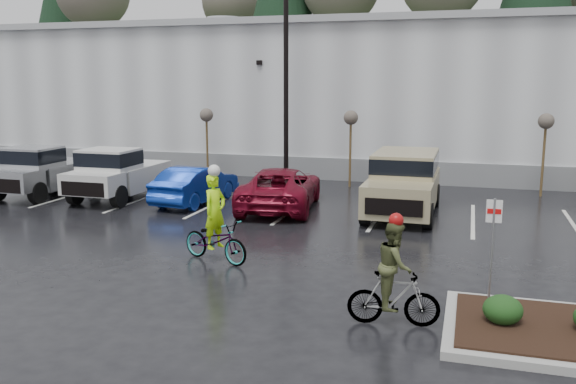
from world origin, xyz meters
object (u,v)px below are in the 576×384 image
(sapling_east, at_px, (546,126))
(suv_tan, at_px, (403,184))
(car_blue, at_px, (196,185))
(car_red, at_px, (280,188))
(cyclist_olive, at_px, (394,284))
(sapling_west, at_px, (206,119))
(fire_lane_sign, at_px, (492,239))
(pickup_white, at_px, (123,172))
(sapling_mid, at_px, (351,122))
(lamppost, at_px, (286,48))
(pickup_silver, at_px, (48,169))
(cyclist_hivis, at_px, (215,232))

(sapling_east, xyz_separation_m, suv_tan, (-4.78, -4.77, -1.70))
(car_blue, relative_size, car_red, 0.80)
(sapling_east, distance_m, suv_tan, 6.96)
(cyclist_olive, bearing_deg, sapling_west, 28.48)
(fire_lane_sign, relative_size, pickup_white, 0.42)
(sapling_west, relative_size, sapling_mid, 1.00)
(sapling_mid, height_order, sapling_east, same)
(car_red, distance_m, cyclist_olive, 10.57)
(suv_tan, height_order, cyclist_olive, cyclist_olive)
(sapling_mid, bearing_deg, sapling_west, 180.00)
(sapling_east, distance_m, car_blue, 13.37)
(fire_lane_sign, bearing_deg, suv_tan, 107.80)
(sapling_east, bearing_deg, cyclist_olive, -105.33)
(fire_lane_sign, distance_m, pickup_white, 15.46)
(lamppost, xyz_separation_m, sapling_mid, (2.50, 1.00, -2.96))
(sapling_mid, height_order, pickup_silver, sapling_mid)
(sapling_east, xyz_separation_m, fire_lane_sign, (-2.20, -12.80, -1.32))
(lamppost, height_order, car_blue, lamppost)
(sapling_east, relative_size, car_red, 0.62)
(pickup_silver, xyz_separation_m, car_blue, (6.36, -0.02, -0.30))
(lamppost, xyz_separation_m, sapling_east, (10.00, 1.00, -2.96))
(pickup_silver, bearing_deg, sapling_east, 14.97)
(sapling_west, distance_m, sapling_east, 14.00)
(sapling_east, height_order, cyclist_hivis, sapling_east)
(lamppost, xyz_separation_m, cyclist_olive, (6.09, -13.27, -4.90))
(fire_lane_sign, bearing_deg, car_blue, 142.10)
(sapling_west, height_order, cyclist_olive, sapling_west)
(car_blue, xyz_separation_m, suv_tan, (7.46, 0.22, 0.35))
(sapling_west, xyz_separation_m, cyclist_olive, (10.09, -14.27, -1.94))
(sapling_west, xyz_separation_m, suv_tan, (9.22, -4.77, -1.70))
(fire_lane_sign, distance_m, car_blue, 12.74)
(cyclist_hivis, xyz_separation_m, cyclist_olive, (4.73, -2.77, 0.04))
(fire_lane_sign, height_order, car_red, fire_lane_sign)
(lamppost, height_order, sapling_mid, lamppost)
(pickup_silver, bearing_deg, fire_lane_sign, -25.52)
(sapling_mid, height_order, suv_tan, sapling_mid)
(fire_lane_sign, height_order, pickup_silver, fire_lane_sign)
(sapling_east, relative_size, pickup_silver, 0.62)
(pickup_white, distance_m, suv_tan, 10.60)
(sapling_mid, relative_size, pickup_white, 0.62)
(pickup_white, relative_size, cyclist_hivis, 2.14)
(cyclist_hivis, bearing_deg, sapling_east, -17.23)
(lamppost, distance_m, cyclist_olive, 15.40)
(sapling_west, relative_size, suv_tan, 0.63)
(fire_lane_sign, distance_m, cyclist_hivis, 6.60)
(sapling_east, height_order, pickup_white, sapling_east)
(fire_lane_sign, xyz_separation_m, car_red, (-6.79, 7.80, -0.68))
(fire_lane_sign, bearing_deg, sapling_east, 80.25)
(pickup_silver, relative_size, cyclist_hivis, 2.14)
(cyclist_olive, bearing_deg, suv_tan, -1.57)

